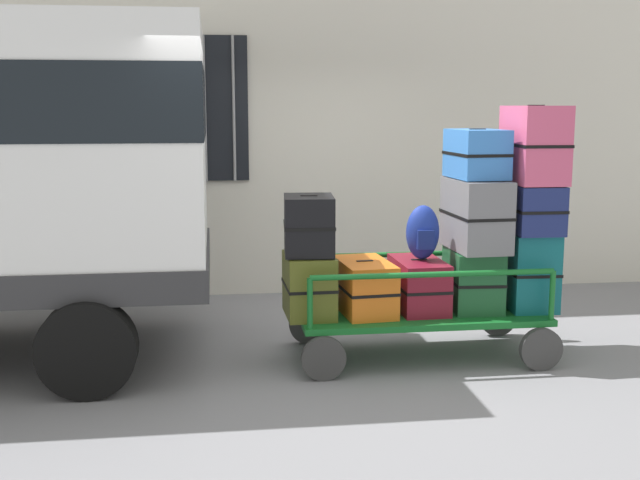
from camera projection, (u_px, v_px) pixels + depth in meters
name	position (u px, v px, depth m)	size (l,w,h in m)	color
ground_plane	(316.00, 354.00, 6.61)	(40.00, 40.00, 0.00)	gray
building_wall	(287.00, 61.00, 8.48)	(12.00, 0.38, 5.00)	silver
luggage_cart	(419.00, 318.00, 6.50)	(2.04, 1.02, 0.39)	#146023
cart_railing	(420.00, 270.00, 6.43)	(1.94, 0.88, 0.41)	#146023
suitcase_left_bottom	(309.00, 285.00, 6.29)	(0.39, 0.55, 0.50)	#4C5119
suitcase_left_middle	(309.00, 225.00, 6.22)	(0.42, 0.52, 0.47)	black
suitcase_midleft_bottom	(364.00, 287.00, 6.40)	(0.45, 0.71, 0.43)	orange
suitcase_center_bottom	(418.00, 285.00, 6.48)	(0.40, 0.68, 0.42)	maroon
suitcase_midright_bottom	(473.00, 279.00, 6.53)	(0.43, 0.65, 0.50)	#194C28
suitcase_midright_middle	(476.00, 214.00, 6.41)	(0.42, 0.70, 0.58)	slate
suitcase_midright_top	(477.00, 154.00, 6.36)	(0.42, 0.59, 0.39)	#3372C6
suitcase_right_bottom	(529.00, 270.00, 6.52)	(0.40, 0.54, 0.64)	#0F5960
suitcase_right_middle	(530.00, 207.00, 6.47)	(0.40, 0.72, 0.39)	navy
suitcase_right_top	(534.00, 145.00, 6.35)	(0.40, 0.63, 0.62)	#CC4C72
backpack	(423.00, 233.00, 6.41)	(0.27, 0.22, 0.44)	navy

